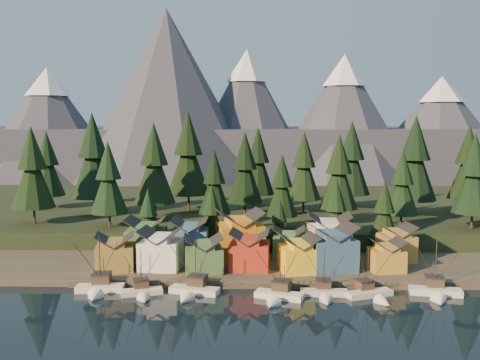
{
  "coord_description": "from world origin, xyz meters",
  "views": [
    {
      "loc": [
        -1.71,
        -91.88,
        34.45
      ],
      "look_at": [
        -4.65,
        30.0,
        20.79
      ],
      "focal_mm": 40.0,
      "sensor_mm": 36.0,
      "label": 1
    }
  ],
  "objects_px": {
    "house_back_1": "(190,237)",
    "house_front_1": "(161,248)",
    "house_front_0": "(115,251)",
    "house_back_0": "(146,237)",
    "boat_1": "(142,286)",
    "boat_4": "(325,288)",
    "boat_2": "(192,284)",
    "boat_6": "(437,285)",
    "boat_3": "(278,288)",
    "boat_5": "(372,288)",
    "boat_0": "(99,281)"
  },
  "relations": [
    {
      "from": "boat_4",
      "to": "house_front_1",
      "type": "xyz_separation_m",
      "value": [
        -34.65,
        14.09,
        4.43
      ]
    },
    {
      "from": "house_front_0",
      "to": "boat_5",
      "type": "bearing_deg",
      "value": -23.81
    },
    {
      "from": "house_back_0",
      "to": "house_front_0",
      "type": "bearing_deg",
      "value": -116.72
    },
    {
      "from": "boat_6",
      "to": "boat_2",
      "type": "bearing_deg",
      "value": -169.21
    },
    {
      "from": "boat_1",
      "to": "boat_4",
      "type": "distance_m",
      "value": 35.89
    },
    {
      "from": "boat_0",
      "to": "house_front_1",
      "type": "height_order",
      "value": "boat_0"
    },
    {
      "from": "boat_5",
      "to": "house_front_1",
      "type": "bearing_deg",
      "value": 141.02
    },
    {
      "from": "house_front_0",
      "to": "house_back_0",
      "type": "height_order",
      "value": "house_back_0"
    },
    {
      "from": "boat_5",
      "to": "boat_2",
      "type": "bearing_deg",
      "value": 157.84
    },
    {
      "from": "boat_6",
      "to": "house_back_1",
      "type": "bearing_deg",
      "value": 166.0
    },
    {
      "from": "house_front_0",
      "to": "house_back_0",
      "type": "relative_size",
      "value": 0.94
    },
    {
      "from": "boat_0",
      "to": "boat_5",
      "type": "relative_size",
      "value": 1.18
    },
    {
      "from": "boat_2",
      "to": "boat_4",
      "type": "distance_m",
      "value": 26.05
    },
    {
      "from": "boat_3",
      "to": "boat_6",
      "type": "distance_m",
      "value": 31.43
    },
    {
      "from": "boat_2",
      "to": "boat_3",
      "type": "xyz_separation_m",
      "value": [
        16.75,
        -2.48,
        -0.03
      ]
    },
    {
      "from": "boat_1",
      "to": "house_front_0",
      "type": "height_order",
      "value": "house_front_0"
    },
    {
      "from": "boat_4",
      "to": "house_front_1",
      "type": "relative_size",
      "value": 1.11
    },
    {
      "from": "boat_2",
      "to": "house_front_0",
      "type": "distance_m",
      "value": 22.46
    },
    {
      "from": "boat_2",
      "to": "boat_4",
      "type": "xyz_separation_m",
      "value": [
        26.04,
        -0.51,
        -0.46
      ]
    },
    {
      "from": "boat_4",
      "to": "boat_6",
      "type": "relative_size",
      "value": 0.86
    },
    {
      "from": "boat_0",
      "to": "house_front_1",
      "type": "distance_m",
      "value": 16.84
    },
    {
      "from": "boat_2",
      "to": "boat_6",
      "type": "relative_size",
      "value": 0.99
    },
    {
      "from": "boat_0",
      "to": "house_back_1",
      "type": "distance_m",
      "value": 27.96
    },
    {
      "from": "boat_1",
      "to": "boat_6",
      "type": "relative_size",
      "value": 0.85
    },
    {
      "from": "boat_1",
      "to": "boat_2",
      "type": "xyz_separation_m",
      "value": [
        9.86,
        0.69,
        0.3
      ]
    },
    {
      "from": "boat_6",
      "to": "boat_0",
      "type": "bearing_deg",
      "value": -170.03
    },
    {
      "from": "house_back_0",
      "to": "boat_2",
      "type": "bearing_deg",
      "value": -59.28
    },
    {
      "from": "boat_5",
      "to": "house_front_0",
      "type": "xyz_separation_m",
      "value": [
        -53.69,
        13.19,
        3.81
      ]
    },
    {
      "from": "boat_0",
      "to": "boat_2",
      "type": "distance_m",
      "value": 18.94
    },
    {
      "from": "house_front_1",
      "to": "house_back_0",
      "type": "bearing_deg",
      "value": 124.36
    },
    {
      "from": "boat_3",
      "to": "boat_1",
      "type": "bearing_deg",
      "value": -165.06
    },
    {
      "from": "boat_5",
      "to": "house_front_0",
      "type": "bearing_deg",
      "value": 145.49
    },
    {
      "from": "boat_3",
      "to": "boat_4",
      "type": "bearing_deg",
      "value": 30.75
    },
    {
      "from": "boat_1",
      "to": "boat_0",
      "type": "bearing_deg",
      "value": 153.66
    },
    {
      "from": "boat_1",
      "to": "boat_3",
      "type": "height_order",
      "value": "boat_3"
    },
    {
      "from": "house_back_1",
      "to": "house_front_1",
      "type": "bearing_deg",
      "value": -118.99
    },
    {
      "from": "boat_0",
      "to": "boat_3",
      "type": "relative_size",
      "value": 1.07
    },
    {
      "from": "boat_1",
      "to": "house_back_0",
      "type": "xyz_separation_m",
      "value": [
        -3.71,
        23.0,
        4.7
      ]
    },
    {
      "from": "boat_1",
      "to": "boat_5",
      "type": "relative_size",
      "value": 0.97
    },
    {
      "from": "boat_3",
      "to": "house_front_0",
      "type": "bearing_deg",
      "value": 176.02
    },
    {
      "from": "boat_6",
      "to": "house_front_1",
      "type": "distance_m",
      "value": 58.31
    },
    {
      "from": "boat_2",
      "to": "house_front_0",
      "type": "height_order",
      "value": "boat_2"
    },
    {
      "from": "boat_2",
      "to": "boat_6",
      "type": "distance_m",
      "value": 48.05
    },
    {
      "from": "boat_5",
      "to": "boat_3",
      "type": "bearing_deg",
      "value": 164.19
    },
    {
      "from": "boat_1",
      "to": "boat_4",
      "type": "height_order",
      "value": "boat_1"
    },
    {
      "from": "boat_1",
      "to": "house_front_1",
      "type": "bearing_deg",
      "value": 68.11
    },
    {
      "from": "boat_4",
      "to": "house_front_0",
      "type": "distance_m",
      "value": 46.48
    },
    {
      "from": "boat_6",
      "to": "house_back_0",
      "type": "bearing_deg",
      "value": 170.75
    },
    {
      "from": "house_front_0",
      "to": "house_front_1",
      "type": "relative_size",
      "value": 0.99
    },
    {
      "from": "boat_1",
      "to": "boat_2",
      "type": "bearing_deg",
      "value": -12.88
    }
  ]
}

